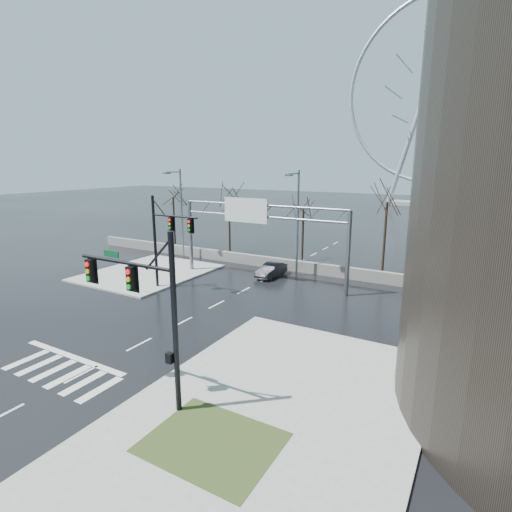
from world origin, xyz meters
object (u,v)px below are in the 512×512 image
Objects in this scene: signal_mast_far at (164,234)px; signal_mast_near at (149,302)px; car at (271,270)px; sign_gantry at (257,226)px; ferris_wheel at (441,97)px.

signal_mast_near is at bearing -49.74° from signal_mast_far.
signal_mast_near reaches higher than car.
sign_gantry is 0.32× the size of ferris_wheel.
signal_mast_near is 1.00× the size of signal_mast_far.
car is at bearing 53.70° from signal_mast_far.
car is (0.41, 2.04, -4.53)m from sign_gantry.
sign_gantry is 4.98m from car.
sign_gantry is (-5.52, 19.00, 0.31)m from signal_mast_near.
signal_mast_far is 0.49× the size of sign_gantry.
signal_mast_far is at bearing 130.26° from signal_mast_near.
ferris_wheel is at bearing 90.08° from signal_mast_near.
signal_mast_far is at bearing -122.81° from car.
signal_mast_far reaches higher than sign_gantry.
signal_mast_near is at bearing -72.87° from car.
ferris_wheel reaches higher than signal_mast_near.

